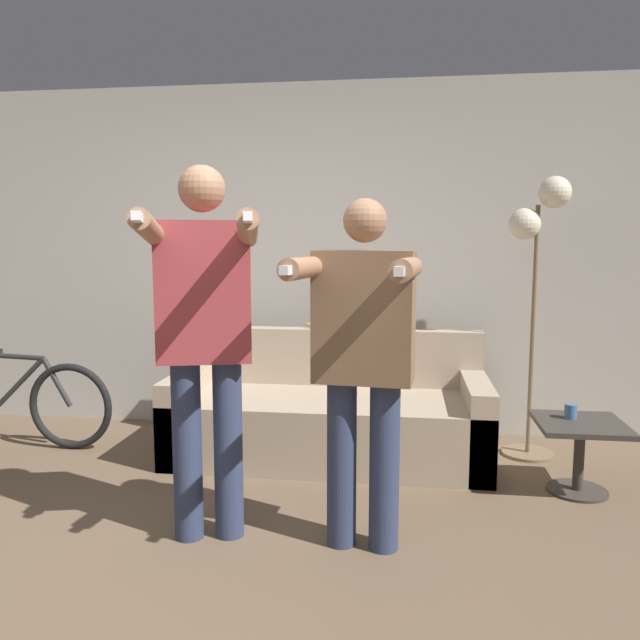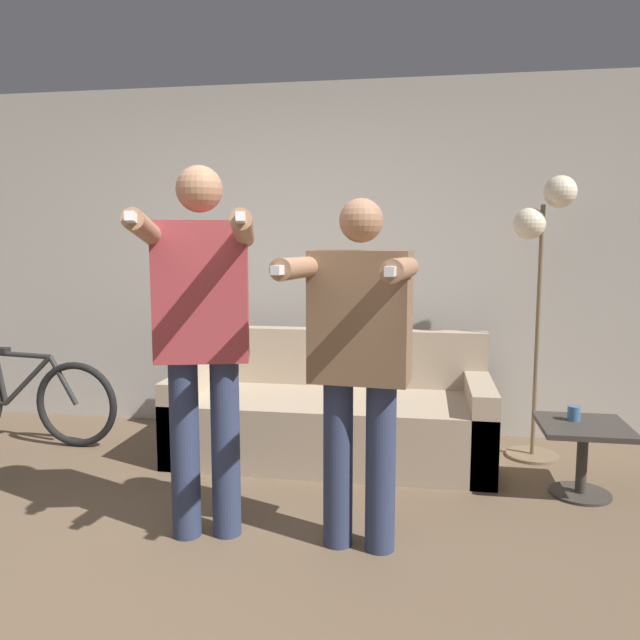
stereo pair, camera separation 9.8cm
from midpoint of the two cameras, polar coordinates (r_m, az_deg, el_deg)
name	(u,v)px [view 1 (the left image)]	position (r m, az deg, el deg)	size (l,w,h in m)	color
ground_plane	(158,600)	(2.85, -15.64, -23.44)	(16.00, 16.00, 0.00)	brown
wall_back	(277,260)	(4.80, -4.52, 5.53)	(10.00, 0.05, 2.60)	#B7B2A8
couch	(329,417)	(4.24, 0.16, -8.86)	(2.08, 0.87, 0.82)	tan
person_left	(205,327)	(2.98, -11.42, -0.64)	(0.61, 0.76, 1.79)	#2D3856
person_right	(363,351)	(2.84, 2.98, -2.87)	(0.56, 0.71, 1.63)	#2D3856
cat	(342,319)	(4.42, 1.41, 0.10)	(0.44, 0.12, 0.16)	tan
floor_lamp	(538,245)	(4.31, 18.68, 6.49)	(0.39, 0.34, 1.86)	#756047
side_table	(580,441)	(3.91, 21.99, -10.23)	(0.48, 0.48, 0.42)	#38332D
cup	(571,411)	(3.92, 21.28, -7.79)	(0.07, 0.07, 0.08)	#3D6693
bicycle	(12,402)	(4.94, -26.89, -6.69)	(1.49, 0.07, 0.69)	black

